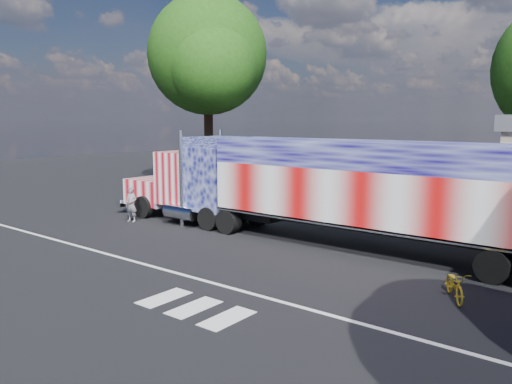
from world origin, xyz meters
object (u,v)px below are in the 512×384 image
Objects in this scene: semi_truck at (317,186)px; woman at (131,204)px; bicycle at (455,285)px; tree_nw_a at (209,55)px; coach_bus at (324,174)px.

semi_truck reaches higher than woman.
semi_truck is 13.04× the size of bicycle.
coach_bus is at bearing -14.60° from tree_nw_a.
coach_bus is (-4.36, 8.00, -0.51)m from semi_truck.
tree_nw_a reaches higher than bicycle.
tree_nw_a is at bearing 146.00° from semi_truck.
woman is at bearing 144.41° from bicycle.
semi_truck is 9.69m from woman.
semi_truck is at bearing -61.40° from coach_bus.
coach_bus is 7.43× the size of bicycle.
woman reaches higher than bicycle.
woman is (-9.34, -2.13, -1.47)m from semi_truck.
bicycle is at bearing -32.10° from tree_nw_a.
tree_nw_a is at bearing 165.40° from coach_bus.
semi_truck reaches higher than bicycle.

